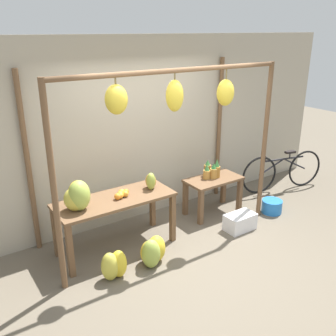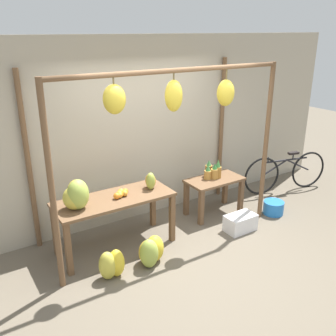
{
  "view_description": "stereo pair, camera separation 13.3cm",
  "coord_description": "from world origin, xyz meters",
  "px_view_note": "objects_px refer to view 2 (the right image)",
  "views": [
    {
      "loc": [
        -2.66,
        -3.28,
        2.87
      ],
      "look_at": [
        0.13,
        0.84,
        1.0
      ],
      "focal_mm": 40.0,
      "sensor_mm": 36.0,
      "label": 1
    },
    {
      "loc": [
        -2.55,
        -3.36,
        2.87
      ],
      "look_at": [
        0.13,
        0.84,
        1.0
      ],
      "focal_mm": 40.0,
      "sensor_mm": 36.0,
      "label": 2
    }
  ],
  "objects_px": {
    "parked_bicycle": "(286,172)",
    "pineapple_cluster": "(212,171)",
    "fruit_crate_white": "(240,223)",
    "orange_pile": "(121,194)",
    "banana_pile_on_table": "(77,195)",
    "papaya_pile": "(151,181)",
    "banana_pile_ground_right": "(151,251)",
    "blue_bucket": "(273,208)",
    "banana_pile_ground_left": "(112,264)"
  },
  "relations": [
    {
      "from": "banana_pile_ground_right",
      "to": "papaya_pile",
      "type": "bearing_deg",
      "value": 59.13
    },
    {
      "from": "pineapple_cluster",
      "to": "banana_pile_on_table",
      "type": "bearing_deg",
      "value": -175.63
    },
    {
      "from": "banana_pile_on_table",
      "to": "banana_pile_ground_right",
      "type": "xyz_separation_m",
      "value": [
        0.71,
        -0.57,
        -0.75
      ]
    },
    {
      "from": "banana_pile_ground_right",
      "to": "blue_bucket",
      "type": "xyz_separation_m",
      "value": [
        2.41,
        0.13,
        -0.07
      ]
    },
    {
      "from": "banana_pile_ground_left",
      "to": "papaya_pile",
      "type": "distance_m",
      "value": 1.28
    },
    {
      "from": "banana_pile_ground_right",
      "to": "parked_bicycle",
      "type": "xyz_separation_m",
      "value": [
        3.29,
        0.68,
        0.19
      ]
    },
    {
      "from": "orange_pile",
      "to": "papaya_pile",
      "type": "bearing_deg",
      "value": 2.84
    },
    {
      "from": "banana_pile_ground_left",
      "to": "fruit_crate_white",
      "type": "bearing_deg",
      "value": 0.21
    },
    {
      "from": "banana_pile_on_table",
      "to": "papaya_pile",
      "type": "bearing_deg",
      "value": 2.31
    },
    {
      "from": "orange_pile",
      "to": "fruit_crate_white",
      "type": "bearing_deg",
      "value": -18.82
    },
    {
      "from": "pineapple_cluster",
      "to": "papaya_pile",
      "type": "bearing_deg",
      "value": -173.81
    },
    {
      "from": "banana_pile_on_table",
      "to": "parked_bicycle",
      "type": "height_order",
      "value": "banana_pile_on_table"
    },
    {
      "from": "pineapple_cluster",
      "to": "orange_pile",
      "type": "bearing_deg",
      "value": -174.74
    },
    {
      "from": "banana_pile_on_table",
      "to": "banana_pile_ground_right",
      "type": "height_order",
      "value": "banana_pile_on_table"
    },
    {
      "from": "banana_pile_on_table",
      "to": "banana_pile_ground_left",
      "type": "xyz_separation_m",
      "value": [
        0.17,
        -0.56,
        -0.75
      ]
    },
    {
      "from": "blue_bucket",
      "to": "banana_pile_ground_right",
      "type": "bearing_deg",
      "value": -176.88
    },
    {
      "from": "fruit_crate_white",
      "to": "pineapple_cluster",
      "type": "bearing_deg",
      "value": 88.67
    },
    {
      "from": "orange_pile",
      "to": "pineapple_cluster",
      "type": "bearing_deg",
      "value": 5.26
    },
    {
      "from": "pineapple_cluster",
      "to": "blue_bucket",
      "type": "xyz_separation_m",
      "value": [
        0.82,
        -0.61,
        -0.62
      ]
    },
    {
      "from": "pineapple_cluster",
      "to": "banana_pile_ground_left",
      "type": "relative_size",
      "value": 0.81
    },
    {
      "from": "banana_pile_on_table",
      "to": "banana_pile_ground_left",
      "type": "height_order",
      "value": "banana_pile_on_table"
    },
    {
      "from": "orange_pile",
      "to": "banana_pile_ground_right",
      "type": "xyz_separation_m",
      "value": [
        0.11,
        -0.59,
        -0.62
      ]
    },
    {
      "from": "blue_bucket",
      "to": "banana_pile_ground_left",
      "type": "bearing_deg",
      "value": -177.6
    },
    {
      "from": "banana_pile_ground_right",
      "to": "fruit_crate_white",
      "type": "xyz_separation_m",
      "value": [
        1.57,
        0.02,
        -0.06
      ]
    },
    {
      "from": "orange_pile",
      "to": "banana_pile_ground_left",
      "type": "bearing_deg",
      "value": -126.85
    },
    {
      "from": "blue_bucket",
      "to": "papaya_pile",
      "type": "distance_m",
      "value": 2.23
    },
    {
      "from": "blue_bucket",
      "to": "orange_pile",
      "type": "bearing_deg",
      "value": 169.75
    },
    {
      "from": "fruit_crate_white",
      "to": "parked_bicycle",
      "type": "height_order",
      "value": "parked_bicycle"
    },
    {
      "from": "pineapple_cluster",
      "to": "blue_bucket",
      "type": "height_order",
      "value": "pineapple_cluster"
    },
    {
      "from": "pineapple_cluster",
      "to": "papaya_pile",
      "type": "xyz_separation_m",
      "value": [
        -1.22,
        -0.13,
        0.14
      ]
    },
    {
      "from": "orange_pile",
      "to": "parked_bicycle",
      "type": "height_order",
      "value": "orange_pile"
    },
    {
      "from": "banana_pile_ground_left",
      "to": "pineapple_cluster",
      "type": "bearing_deg",
      "value": 19.06
    },
    {
      "from": "banana_pile_on_table",
      "to": "blue_bucket",
      "type": "relative_size",
      "value": 1.29
    },
    {
      "from": "blue_bucket",
      "to": "parked_bicycle",
      "type": "xyz_separation_m",
      "value": [
        0.88,
        0.55,
        0.26
      ]
    },
    {
      "from": "pineapple_cluster",
      "to": "fruit_crate_white",
      "type": "distance_m",
      "value": 0.94
    },
    {
      "from": "papaya_pile",
      "to": "orange_pile",
      "type": "bearing_deg",
      "value": -177.16
    },
    {
      "from": "parked_bicycle",
      "to": "orange_pile",
      "type": "bearing_deg",
      "value": -178.39
    },
    {
      "from": "banana_pile_on_table",
      "to": "fruit_crate_white",
      "type": "distance_m",
      "value": 2.48
    },
    {
      "from": "banana_pile_on_table",
      "to": "papaya_pile",
      "type": "distance_m",
      "value": 1.08
    },
    {
      "from": "fruit_crate_white",
      "to": "papaya_pile",
      "type": "relative_size",
      "value": 1.89
    },
    {
      "from": "orange_pile",
      "to": "blue_bucket",
      "type": "xyz_separation_m",
      "value": [
        2.51,
        -0.45,
        -0.69
      ]
    },
    {
      "from": "banana_pile_on_table",
      "to": "pineapple_cluster",
      "type": "height_order",
      "value": "banana_pile_on_table"
    },
    {
      "from": "pineapple_cluster",
      "to": "papaya_pile",
      "type": "distance_m",
      "value": 1.23
    },
    {
      "from": "orange_pile",
      "to": "parked_bicycle",
      "type": "distance_m",
      "value": 3.42
    },
    {
      "from": "banana_pile_on_table",
      "to": "banana_pile_ground_right",
      "type": "bearing_deg",
      "value": -38.51
    },
    {
      "from": "parked_bicycle",
      "to": "pineapple_cluster",
      "type": "bearing_deg",
      "value": 177.99
    },
    {
      "from": "pineapple_cluster",
      "to": "blue_bucket",
      "type": "bearing_deg",
      "value": -36.53
    },
    {
      "from": "pineapple_cluster",
      "to": "banana_pile_ground_left",
      "type": "height_order",
      "value": "pineapple_cluster"
    },
    {
      "from": "fruit_crate_white",
      "to": "banana_pile_on_table",
      "type": "bearing_deg",
      "value": 166.41
    },
    {
      "from": "orange_pile",
      "to": "papaya_pile",
      "type": "xyz_separation_m",
      "value": [
        0.47,
        0.02,
        0.07
      ]
    }
  ]
}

